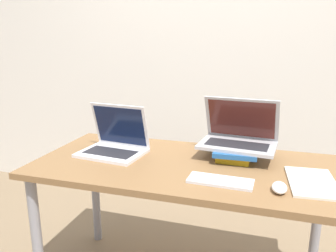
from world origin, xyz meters
The scene contains 8 objects.
wall_back centered at (0.00, 1.42, 1.35)m, with size 8.00×0.05×2.70m.
desk centered at (0.00, 0.35, 0.63)m, with size 1.44×0.69×0.72m.
laptop_left centered at (-0.39, 0.39, 0.77)m, with size 0.35×0.28×0.25m.
book_stack centered at (0.23, 0.49, 0.75)m, with size 0.21×0.27×0.06m.
laptop_on_books centered at (0.24, 0.52, 0.83)m, with size 0.39×0.28×0.24m.
wireless_keyboard centered at (0.20, 0.18, 0.72)m, with size 0.27×0.12×0.01m.
mouse centered at (0.43, 0.16, 0.73)m, with size 0.06×0.10×0.03m.
notepad centered at (0.56, 0.28, 0.72)m, with size 0.21×0.32×0.01m.
Camera 1 is at (0.36, -1.09, 1.28)m, focal length 35.00 mm.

